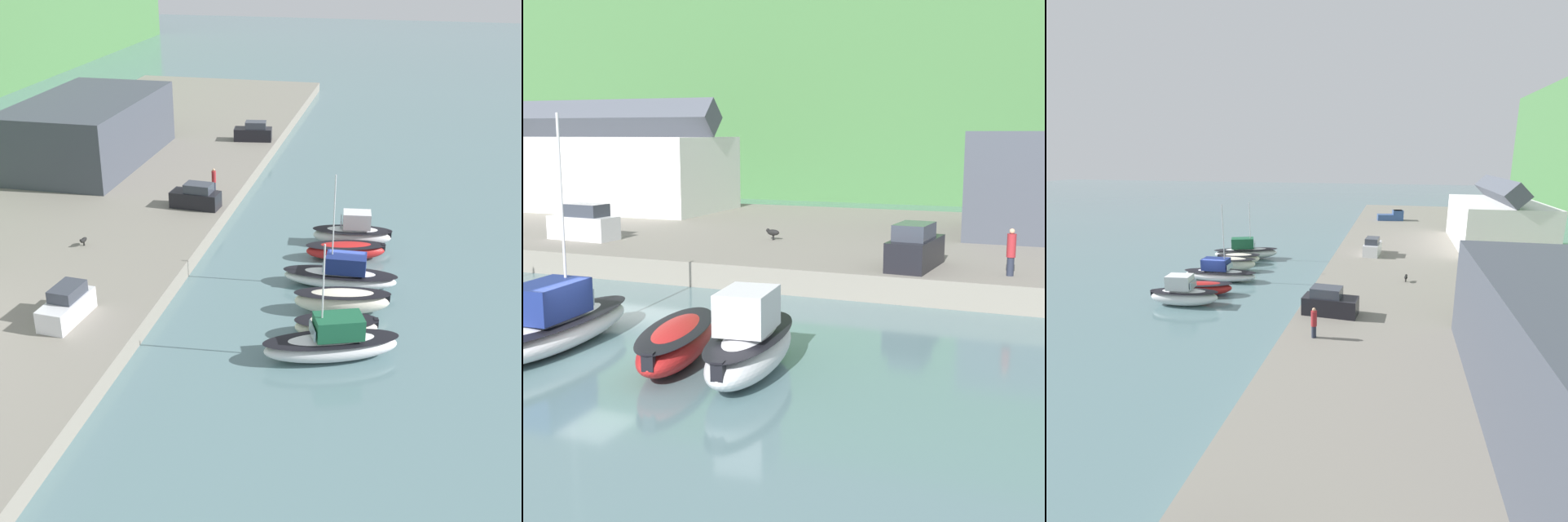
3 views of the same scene
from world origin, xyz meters
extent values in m
plane|color=slate|center=(0.00, 0.00, 0.00)|extent=(320.00, 320.00, 0.00)
cube|color=gray|center=(0.00, 25.67, 0.63)|extent=(128.96, 28.56, 1.25)
cube|color=white|center=(-20.90, 31.79, 4.25)|extent=(18.62, 10.23, 6.00)
cube|color=#474C56|center=(-20.90, 31.79, 8.79)|extent=(19.00, 3.07, 3.07)
cube|color=slate|center=(19.14, 23.01, 4.47)|extent=(18.95, 0.10, 3.86)
ellipsoid|color=silver|center=(-11.17, -0.22, 0.76)|extent=(4.90, 8.33, 1.53)
ellipsoid|color=black|center=(-11.17, -0.22, 1.30)|extent=(5.04, 8.51, 0.12)
cube|color=#195638|center=(-11.03, -0.60, 2.17)|extent=(2.58, 3.23, 1.28)
cube|color=#8CA5B2|center=(-11.56, 0.86, 1.98)|extent=(1.49, 0.62, 0.64)
cylinder|color=silver|center=(-11.38, 0.34, 4.48)|extent=(0.10, 0.10, 5.91)
ellipsoid|color=white|center=(-8.58, -0.22, 0.69)|extent=(3.13, 5.50, 1.39)
ellipsoid|color=black|center=(-8.58, -0.22, 1.18)|extent=(3.24, 5.62, 0.12)
cube|color=black|center=(-8.02, -2.62, 0.97)|extent=(0.41, 0.35, 0.56)
ellipsoid|color=white|center=(-5.42, -0.21, 0.85)|extent=(2.97, 6.51, 1.70)
ellipsoid|color=black|center=(-5.42, -0.21, 1.44)|extent=(3.06, 6.64, 0.12)
cube|color=black|center=(-4.89, -3.14, 1.19)|extent=(0.40, 0.34, 0.56)
ellipsoid|color=white|center=(-1.61, 0.39, 0.62)|extent=(2.56, 8.03, 1.25)
ellipsoid|color=black|center=(-1.61, 0.39, 1.06)|extent=(2.66, 8.19, 0.12)
cube|color=navy|center=(-1.60, -0.01, 1.85)|extent=(1.80, 2.84, 1.21)
cube|color=#8CA5B2|center=(-1.66, 1.53, 1.67)|extent=(1.53, 0.16, 0.61)
cylinder|color=silver|center=(-1.64, 0.98, 4.76)|extent=(0.10, 0.10, 7.02)
ellipsoid|color=red|center=(3.16, 0.50, 0.68)|extent=(3.27, 6.33, 1.37)
ellipsoid|color=black|center=(3.16, 0.50, 1.16)|extent=(3.37, 6.46, 0.12)
cube|color=black|center=(3.83, -2.29, 0.96)|extent=(0.42, 0.36, 0.56)
ellipsoid|color=silver|center=(5.96, 0.30, 0.77)|extent=(2.74, 6.41, 1.54)
ellipsoid|color=black|center=(5.96, 0.30, 1.31)|extent=(2.84, 6.54, 0.12)
cube|color=silver|center=(6.00, -0.01, 2.18)|extent=(1.78, 2.33, 1.29)
cube|color=#8CA5B2|center=(5.86, 1.22, 1.99)|extent=(1.39, 0.26, 0.64)
cube|color=black|center=(6.29, -2.63, 1.08)|extent=(0.39, 0.32, 0.56)
cube|color=silver|center=(-12.21, 16.01, 1.95)|extent=(4.33, 2.13, 1.40)
cube|color=#333842|center=(-11.90, 15.99, 3.03)|extent=(2.43, 1.71, 0.76)
cube|color=black|center=(8.31, 14.07, 1.95)|extent=(2.09, 4.32, 1.40)
cube|color=#333842|center=(8.29, 13.75, 3.03)|extent=(1.69, 2.41, 0.76)
cube|color=#2D4C84|center=(-40.42, 16.97, 1.80)|extent=(2.49, 3.76, 1.10)
cube|color=#2D4C84|center=(-40.71, 18.98, 2.20)|extent=(2.15, 2.15, 1.90)
cube|color=#2D333D|center=(-40.71, 18.98, 2.90)|extent=(2.02, 1.86, 0.50)
cylinder|color=#232838|center=(12.69, 13.65, 1.68)|extent=(0.32, 0.32, 0.85)
cylinder|color=maroon|center=(12.69, 13.65, 2.63)|extent=(0.40, 0.40, 1.05)
sphere|color=tan|center=(12.69, 13.65, 3.27)|extent=(0.24, 0.24, 0.24)
cylinder|color=black|center=(-1.45, 19.92, 1.39)|extent=(0.12, 0.12, 0.28)
ellipsoid|color=black|center=(-1.45, 19.92, 1.71)|extent=(0.83, 0.38, 0.36)
sphere|color=black|center=(-1.80, 19.95, 1.82)|extent=(0.22, 0.22, 0.22)
camera|label=1|loc=(-47.87, -4.08, 23.40)|focal=50.00mm
camera|label=2|loc=(15.13, -19.81, 7.56)|focal=50.00mm
camera|label=3|loc=(37.53, 18.65, 13.22)|focal=28.00mm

